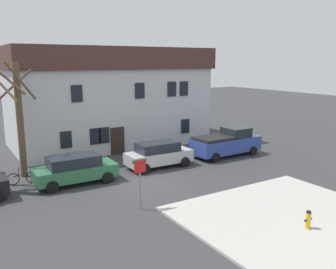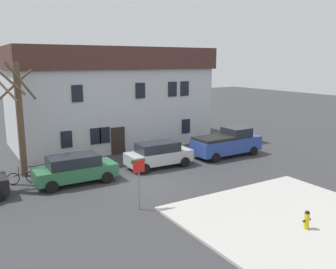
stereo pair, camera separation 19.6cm
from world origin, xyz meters
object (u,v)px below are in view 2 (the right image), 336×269
Objects in this scene: building_main at (109,96)px; street_sign_pole at (139,174)px; car_silver_wagon at (159,154)px; tree_bare_mid at (19,115)px; pickup_truck_blue at (227,143)px; car_green_wagon at (75,169)px; fire_hydrant at (307,219)px; bicycle_leaning at (23,177)px.

building_main is 6.50× the size of street_sign_pole.
street_sign_pole reaches higher than car_silver_wagon.
street_sign_pole is at bearing -65.70° from tree_bare_mid.
building_main is 11.07m from pickup_truck_blue.
car_silver_wagon is at bearing -18.18° from tree_bare_mid.
pickup_truck_blue reaches higher than car_green_wagon.
pickup_truck_blue is at bearing -57.21° from building_main.
building_main is at bearing 91.34° from fire_hydrant.
building_main is 3.62× the size of car_silver_wagon.
building_main reaches higher than tree_bare_mid.
bicycle_leaning is (-4.11, 6.94, -1.40)m from street_sign_pole.
car_silver_wagon is at bearing 52.70° from street_sign_pole.
bicycle_leaning is (-8.47, 1.22, -0.53)m from car_silver_wagon.
car_silver_wagon is 8.57m from bicycle_leaning.
building_main is at bearing 72.83° from street_sign_pole.
pickup_truck_blue is (5.90, -0.08, 0.12)m from car_silver_wagon.
car_green_wagon reaches higher than fire_hydrant.
car_green_wagon is at bearing -52.17° from tree_bare_mid.
street_sign_pole is at bearing -74.81° from car_green_wagon.
street_sign_pole is at bearing 131.15° from fire_hydrant.
fire_hydrant is at bearing -88.66° from building_main.
bicycle_leaning is (-8.61, -7.63, -3.76)m from building_main.
street_sign_pole is at bearing -151.20° from pickup_truck_blue.
building_main reaches higher than pickup_truck_blue.
car_silver_wagon is at bearing 3.14° from car_green_wagon.
building_main is 10.34m from tree_bare_mid.
bicycle_leaning is at bearing -102.40° from tree_bare_mid.
bicycle_leaning is at bearing 149.81° from car_green_wagon.
tree_bare_mid is at bearing 114.30° from street_sign_pole.
car_green_wagon is 5.66m from street_sign_pole.
pickup_truck_blue is 12.51m from fire_hydrant.
street_sign_pole is (-4.50, -14.57, -2.36)m from building_main.
car_silver_wagon is at bearing 179.23° from pickup_truck_blue.
pickup_truck_blue is 6.75× the size of fire_hydrant.
car_silver_wagon is (5.82, 0.32, 0.01)m from car_green_wagon.
tree_bare_mid is 4.05× the size of bicycle_leaning.
bicycle_leaning is (-0.32, -1.46, -3.46)m from tree_bare_mid.
car_silver_wagon is 7.24m from street_sign_pole.
fire_hydrant is at bearing -58.11° from tree_bare_mid.
tree_bare_mid is (-8.29, -6.18, -0.29)m from building_main.
tree_bare_mid is at bearing 161.82° from car_silver_wagon.
fire_hydrant is 7.66m from street_sign_pole.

